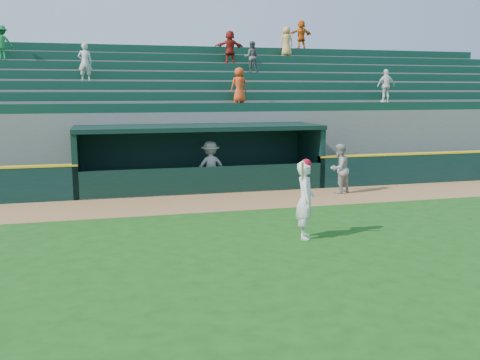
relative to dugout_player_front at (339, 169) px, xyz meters
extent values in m
plane|color=#184A12|center=(-4.80, -5.35, -0.92)|extent=(120.00, 120.00, 0.00)
cube|color=olive|center=(-4.80, -0.45, -0.92)|extent=(40.00, 3.00, 0.01)
imported|color=#9E9E99|center=(0.00, 0.00, 0.00)|extent=(1.12, 1.03, 1.85)
imported|color=#979792|center=(-4.52, 1.68, 0.02)|extent=(1.25, 0.75, 1.90)
cube|color=#63635E|center=(-4.80, 2.35, -0.90)|extent=(9.00, 2.60, 0.04)
cube|color=black|center=(-9.40, 2.35, 0.23)|extent=(0.20, 2.60, 2.30)
cube|color=black|center=(-0.20, 2.35, 0.23)|extent=(0.20, 2.60, 2.30)
cube|color=black|center=(-4.80, 3.65, 0.23)|extent=(9.40, 0.20, 2.30)
cube|color=black|center=(-4.80, 2.35, 1.46)|extent=(9.40, 2.80, 0.16)
cube|color=black|center=(-4.80, 1.13, -0.42)|extent=(9.00, 0.16, 1.00)
cube|color=brown|center=(-4.80, 3.15, -0.67)|extent=(8.40, 0.45, 0.10)
cube|color=slate|center=(-4.80, 4.17, 0.53)|extent=(34.00, 0.85, 2.91)
cube|color=#0F3828|center=(-4.80, 4.05, 2.17)|extent=(34.00, 0.60, 0.36)
cube|color=slate|center=(-4.80, 5.02, 0.76)|extent=(34.00, 0.85, 3.36)
cube|color=#0F3828|center=(-4.80, 4.90, 2.62)|extent=(34.00, 0.60, 0.36)
cube|color=slate|center=(-4.80, 5.87, 0.98)|extent=(34.00, 0.85, 3.81)
cube|color=#0F3828|center=(-4.80, 5.75, 3.07)|extent=(34.00, 0.60, 0.36)
cube|color=slate|center=(-4.80, 6.72, 1.21)|extent=(34.00, 0.85, 4.26)
cube|color=#0F3828|center=(-4.80, 6.60, 3.52)|extent=(34.00, 0.60, 0.36)
cube|color=slate|center=(-4.80, 7.57, 1.43)|extent=(34.00, 0.85, 4.71)
cube|color=#0F3828|center=(-4.80, 7.45, 3.97)|extent=(34.00, 0.60, 0.36)
cube|color=slate|center=(-4.80, 8.42, 1.66)|extent=(34.00, 0.85, 5.16)
cube|color=#0F3828|center=(-4.80, 8.30, 4.42)|extent=(34.00, 0.60, 0.36)
cube|color=slate|center=(-4.80, 9.27, 1.88)|extent=(34.00, 0.85, 5.61)
cube|color=#0F3828|center=(-4.80, 9.15, 4.87)|extent=(34.00, 0.60, 0.36)
cube|color=slate|center=(-4.80, 9.85, 1.88)|extent=(34.50, 0.30, 5.61)
imported|color=#D94218|center=(-2.76, 4.07, 3.08)|extent=(0.79, 0.58, 1.48)
imported|color=white|center=(4.12, 4.07, 3.08)|extent=(0.87, 0.38, 1.48)
imported|color=#A9241A|center=(-2.32, 7.47, 4.92)|extent=(1.47, 0.60, 1.54)
imported|color=#4F4F4F|center=(-1.49, 6.62, 4.42)|extent=(0.81, 0.70, 1.44)
imported|color=#1A7838|center=(-12.43, 7.47, 4.88)|extent=(0.98, 0.59, 1.48)
imported|color=#E6A951|center=(0.84, 8.32, 5.33)|extent=(0.75, 0.52, 1.47)
imported|color=orange|center=(1.95, 9.17, 5.78)|extent=(1.42, 0.66, 1.48)
imported|color=silver|center=(-8.99, 5.77, 4.03)|extent=(0.61, 0.44, 1.57)
imported|color=white|center=(-3.53, -5.46, 0.07)|extent=(0.68, 0.84, 2.00)
sphere|color=#AD091C|center=(-3.53, -5.46, 1.00)|extent=(0.27, 0.27, 0.27)
cylinder|color=#D1B986|center=(-3.71, -5.68, 0.77)|extent=(0.25, 0.49, 0.76)
camera|label=1|loc=(-8.58, -17.97, 2.81)|focal=40.00mm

